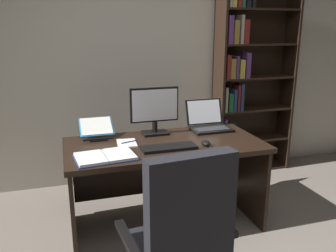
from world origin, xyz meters
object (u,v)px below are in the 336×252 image
at_px(bookshelf, 246,77).
at_px(office_chair, 181,249).
at_px(notepad, 127,143).
at_px(keyboard, 169,148).
at_px(reading_stand_with_book, 97,129).
at_px(computer_mouse, 206,143).
at_px(monitor, 155,112).
at_px(desk, 162,163).
at_px(pen, 129,142).
at_px(open_binder, 105,156).
at_px(laptop, 209,123).

height_order(bookshelf, office_chair, bookshelf).
bearing_deg(bookshelf, notepad, -150.64).
distance_m(keyboard, reading_stand_with_book, 0.69).
distance_m(keyboard, computer_mouse, 0.30).
xyz_separation_m(monitor, keyboard, (0.00, -0.42, -0.19)).
xyz_separation_m(desk, monitor, (-0.01, 0.19, 0.40)).
relative_size(keyboard, reading_stand_with_book, 1.51).
distance_m(monitor, notepad, 0.40).
bearing_deg(keyboard, office_chair, -102.40).
distance_m(reading_stand_with_book, pen, 0.35).
distance_m(keyboard, open_binder, 0.49).
distance_m(computer_mouse, open_binder, 0.79).
height_order(desk, monitor, monitor).
relative_size(bookshelf, computer_mouse, 21.07).
xyz_separation_m(bookshelf, keyboard, (-1.23, -1.07, -0.35)).
height_order(reading_stand_with_book, open_binder, reading_stand_with_book).
bearing_deg(desk, notepad, -177.56).
bearing_deg(pen, bookshelf, 29.69).
distance_m(open_binder, pen, 0.35).
height_order(desk, bookshelf, bookshelf).
relative_size(bookshelf, pen, 15.65).
distance_m(office_chair, open_binder, 0.87).
bearing_deg(computer_mouse, open_binder, -176.37).
relative_size(monitor, laptop, 1.20).
xyz_separation_m(laptop, keyboard, (-0.51, -0.43, -0.04)).
xyz_separation_m(keyboard, reading_stand_with_book, (-0.49, 0.48, 0.06)).
bearing_deg(computer_mouse, office_chair, -120.73).
xyz_separation_m(bookshelf, computer_mouse, (-0.93, -1.07, -0.34)).
relative_size(office_chair, pen, 7.37).
bearing_deg(reading_stand_with_book, office_chair, -76.23).
xyz_separation_m(desk, notepad, (-0.30, -0.01, 0.21)).
relative_size(office_chair, computer_mouse, 9.92).
xyz_separation_m(desk, pen, (-0.28, -0.01, 0.22)).
height_order(monitor, reading_stand_with_book, monitor).
distance_m(desk, bookshelf, 1.58).
bearing_deg(notepad, open_binder, -126.77).
relative_size(laptop, pen, 2.52).
distance_m(desk, keyboard, 0.32).
distance_m(bookshelf, keyboard, 1.67).
height_order(monitor, pen, monitor).
bearing_deg(office_chair, bookshelf, 47.66).
bearing_deg(office_chair, monitor, 76.30).
distance_m(keyboard, notepad, 0.36).
height_order(laptop, pen, laptop).
xyz_separation_m(open_binder, pen, (0.22, 0.27, 0.00)).
xyz_separation_m(keyboard, open_binder, (-0.49, -0.05, -0.00)).
height_order(desk, pen, pen).
relative_size(desk, laptop, 4.46).
distance_m(bookshelf, open_binder, 2.08).
distance_m(office_chair, computer_mouse, 0.99).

